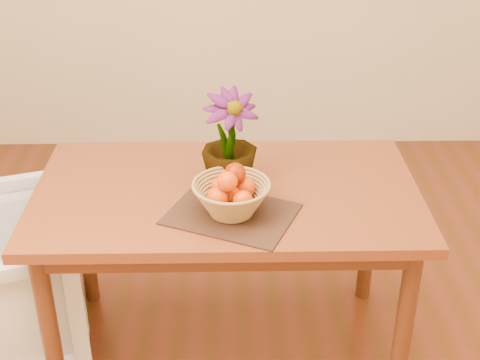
{
  "coord_description": "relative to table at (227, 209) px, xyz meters",
  "views": [
    {
      "loc": [
        0.01,
        -1.81,
        1.95
      ],
      "look_at": [
        0.05,
        0.14,
        0.87
      ],
      "focal_mm": 50.0,
      "sensor_mm": 36.0,
      "label": 1
    }
  ],
  "objects": [
    {
      "name": "orange_pile",
      "position": [
        0.02,
        -0.17,
        0.2
      ],
      "size": [
        0.17,
        0.16,
        0.13
      ],
      "rotation": [
        0.0,
        0.0,
        0.07
      ],
      "color": "#DC5103",
      "rests_on": "wicker_basket"
    },
    {
      "name": "table",
      "position": [
        0.0,
        0.0,
        0.0
      ],
      "size": [
        1.4,
        0.8,
        0.75
      ],
      "color": "maroon",
      "rests_on": "floor"
    },
    {
      "name": "placemat",
      "position": [
        0.02,
        -0.18,
        0.09
      ],
      "size": [
        0.5,
        0.45,
        0.01
      ],
      "primitive_type": "cube",
      "rotation": [
        0.0,
        0.0,
        -0.42
      ],
      "color": "#321C12",
      "rests_on": "table"
    },
    {
      "name": "wicker_basket",
      "position": [
        0.02,
        -0.18,
        0.15
      ],
      "size": [
        0.27,
        0.27,
        0.11
      ],
      "color": "#A58245",
      "rests_on": "placemat"
    },
    {
      "name": "potted_plant",
      "position": [
        0.01,
        0.03,
        0.27
      ],
      "size": [
        0.25,
        0.25,
        0.36
      ],
      "primitive_type": "imported",
      "rotation": [
        0.0,
        0.0,
        0.31
      ],
      "color": "#214E16",
      "rests_on": "table"
    }
  ]
}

